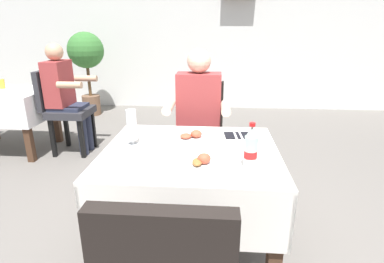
% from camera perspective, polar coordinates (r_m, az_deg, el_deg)
% --- Properties ---
extents(back_wall, '(11.00, 0.12, 2.89)m').
position_cam_1_polar(back_wall, '(5.63, 3.90, 19.07)').
color(back_wall, silver).
rests_on(back_wall, ground).
extents(main_dining_table, '(1.03, 0.90, 0.73)m').
position_cam_1_polar(main_dining_table, '(1.90, -0.23, -8.20)').
color(main_dining_table, white).
rests_on(main_dining_table, ground).
extents(chair_far_diner_seat, '(0.44, 0.50, 0.97)m').
position_cam_1_polar(chair_far_diner_seat, '(2.67, 1.22, -0.04)').
color(chair_far_diner_seat, black).
rests_on(chair_far_diner_seat, ground).
extents(seated_diner_far, '(0.50, 0.46, 1.26)m').
position_cam_1_polar(seated_diner_far, '(2.52, 1.17, 2.53)').
color(seated_diner_far, '#282D42').
rests_on(seated_diner_far, ground).
extents(plate_near_camera, '(0.24, 0.24, 0.07)m').
position_cam_1_polar(plate_near_camera, '(1.60, 1.47, -6.00)').
color(plate_near_camera, white).
rests_on(plate_near_camera, main_dining_table).
extents(plate_far_diner, '(0.26, 0.26, 0.06)m').
position_cam_1_polar(plate_far_diner, '(1.98, -0.55, -1.07)').
color(plate_far_diner, white).
rests_on(plate_far_diner, main_dining_table).
extents(beer_glass_left, '(0.07, 0.07, 0.22)m').
position_cam_1_polar(beer_glass_left, '(1.90, -11.13, 0.75)').
color(beer_glass_left, white).
rests_on(beer_glass_left, main_dining_table).
extents(cola_bottle_primary, '(0.07, 0.07, 0.25)m').
position_cam_1_polar(cola_bottle_primary, '(1.58, 10.87, -3.17)').
color(cola_bottle_primary, silver).
rests_on(cola_bottle_primary, main_dining_table).
extents(napkin_cutlery_set, '(0.18, 0.19, 0.01)m').
position_cam_1_polar(napkin_cutlery_set, '(2.07, 8.45, -0.69)').
color(napkin_cutlery_set, black).
rests_on(napkin_cutlery_set, main_dining_table).
extents(background_dining_table, '(0.99, 0.75, 0.73)m').
position_cam_1_polar(background_dining_table, '(4.21, -31.50, 4.06)').
color(background_dining_table, white).
rests_on(background_dining_table, ground).
extents(background_chair_right, '(0.50, 0.44, 0.97)m').
position_cam_1_polar(background_chair_right, '(3.84, -22.92, 4.32)').
color(background_chair_right, '#2D2D33').
rests_on(background_chair_right, ground).
extents(background_patron, '(0.46, 0.50, 1.26)m').
position_cam_1_polar(background_patron, '(3.78, -22.55, 6.62)').
color(background_patron, '#282D42').
rests_on(background_patron, ground).
extents(background_table_tumbler, '(0.06, 0.06, 0.11)m').
position_cam_1_polar(background_table_tumbler, '(4.29, -31.85, 7.53)').
color(background_table_tumbler, gold).
rests_on(background_table_tumbler, background_dining_table).
extents(potted_plant_corner, '(0.57, 0.57, 1.35)m').
position_cam_1_polar(potted_plant_corner, '(5.37, -19.01, 12.82)').
color(potted_plant_corner, brown).
rests_on(potted_plant_corner, ground).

